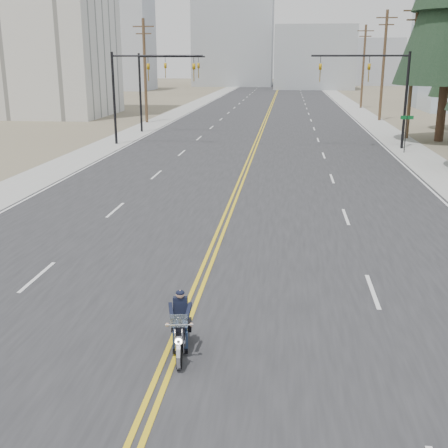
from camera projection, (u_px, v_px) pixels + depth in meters
ground_plane at (173, 352)px, 12.73m from camera, size 400.00×400.00×0.00m
road at (271, 107)px, 79.51m from camera, size 20.00×200.00×0.01m
sidewalk_left at (191, 106)px, 80.74m from camera, size 3.00×200.00×0.01m
sidewalk_right at (353, 108)px, 78.28m from camera, size 3.00×200.00×0.01m
traffic_mast_left at (139, 80)px, 42.84m from camera, size 7.10×0.26×7.00m
traffic_mast_right at (379, 81)px, 40.92m from camera, size 7.10×0.26×7.00m
traffic_mast_far at (158, 78)px, 50.53m from camera, size 6.10×0.26×7.00m
street_sign at (406, 127)px, 39.69m from camera, size 0.90×0.06×2.62m
utility_pole_c at (412, 68)px, 46.04m from camera, size 2.20×0.30×11.00m
utility_pole_d at (383, 64)px, 60.28m from camera, size 2.20×0.30×11.50m
utility_pole_e at (363, 65)px, 76.57m from camera, size 2.20×0.30×11.00m
utility_pole_left at (145, 69)px, 58.33m from camera, size 2.20×0.30×10.50m
haze_bldg_a at (119, 39)px, 123.11m from camera, size 14.00×12.00×22.00m
haze_bldg_b at (314, 58)px, 129.16m from camera, size 18.00×14.00×14.00m
haze_bldg_d at (234, 34)px, 143.93m from camera, size 20.00×15.00×26.00m
haze_bldg_e at (373, 62)px, 151.47m from camera, size 14.00×14.00×12.00m
haze_bldg_f at (78, 54)px, 139.86m from camera, size 12.00×12.00×16.00m
motorcyclist at (180, 324)px, 12.50m from camera, size 1.02×1.91×1.42m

